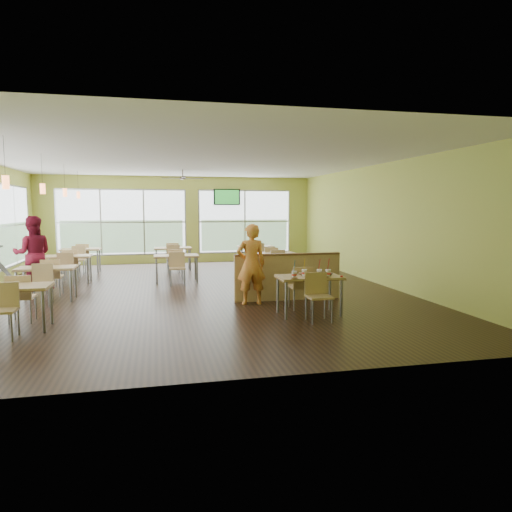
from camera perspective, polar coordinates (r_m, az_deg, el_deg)
name	(u,v)px	position (r m, az deg, el deg)	size (l,w,h in m)	color
room	(191,226)	(11.21, -8.14, 3.72)	(12.00, 12.04, 3.20)	black
window_bays	(93,227)	(14.37, -19.68, 3.43)	(9.24, 10.24, 2.38)	white
main_table	(309,282)	(8.76, 6.66, -3.25)	(1.22, 1.52, 0.87)	tan
half_wall_divider	(288,277)	(10.14, 3.98, -2.58)	(2.40, 0.14, 1.04)	tan
dining_tables	(149,259)	(12.96, -13.28, -0.38)	(6.92, 8.72, 0.87)	tan
pendant_lights	(54,191)	(12.09, -23.89, 7.48)	(0.11, 7.31, 0.86)	#2D2119
ceiling_fan	(183,178)	(14.22, -9.14, 9.60)	(1.25, 1.25, 0.29)	#2D2119
tv_backwall	(227,197)	(17.27, -3.66, 7.37)	(1.00, 0.07, 0.60)	black
man_plaid	(251,264)	(9.61, -0.61, -1.04)	(0.62, 0.41, 1.71)	#E04518
patron_maroon	(33,254)	(12.37, -26.12, 0.24)	(0.90, 0.70, 1.85)	maroon
cup_blue	(294,274)	(8.40, 4.80, -2.32)	(0.10, 0.10, 0.36)	white
cup_yellow	(304,273)	(8.63, 6.05, -2.09)	(0.10, 0.10, 0.37)	white
cup_red_near	(319,273)	(8.68, 7.90, -2.08)	(0.10, 0.10, 0.36)	white
cup_red_far	(328,273)	(8.62, 9.01, -2.13)	(0.11, 0.11, 0.38)	white
food_basket	(326,274)	(8.81, 8.77, -2.24)	(0.25, 0.25, 0.06)	black
ketchup_cup	(342,276)	(8.69, 10.65, -2.52)	(0.06, 0.06, 0.02)	#A8150E
wrapper_left	(294,278)	(8.34, 4.81, -2.76)	(0.14, 0.13, 0.04)	#9D704C
wrapper_mid	(304,273)	(8.91, 5.97, -2.15)	(0.21, 0.19, 0.05)	#9D704C
wrapper_right	(326,277)	(8.56, 8.72, -2.59)	(0.13, 0.12, 0.03)	#9D704C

